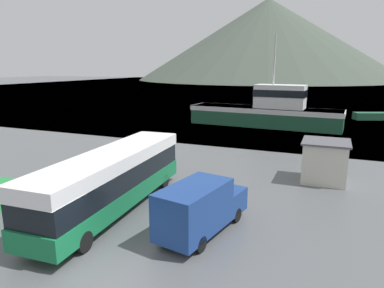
{
  "coord_description": "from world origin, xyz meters",
  "views": [
    {
      "loc": [
        7.49,
        -9.01,
        7.42
      ],
      "look_at": [
        -1.51,
        12.98,
        2.0
      ],
      "focal_mm": 32.0,
      "sensor_mm": 36.0,
      "label": 1
    }
  ],
  "objects_px": {
    "dock_kiosk": "(325,161)",
    "small_boat": "(378,116)",
    "tour_bus": "(113,178)",
    "delivery_van": "(201,207)",
    "storage_bin": "(0,194)",
    "fishing_boat": "(268,111)"
  },
  "relations": [
    {
      "from": "delivery_van",
      "to": "storage_bin",
      "type": "height_order",
      "value": "delivery_van"
    },
    {
      "from": "tour_bus",
      "to": "delivery_van",
      "type": "xyz_separation_m",
      "value": [
        5.14,
        -0.68,
        -0.5
      ]
    },
    {
      "from": "dock_kiosk",
      "to": "small_boat",
      "type": "relative_size",
      "value": 0.44
    },
    {
      "from": "tour_bus",
      "to": "fishing_boat",
      "type": "height_order",
      "value": "fishing_boat"
    },
    {
      "from": "small_boat",
      "to": "delivery_van",
      "type": "bearing_deg",
      "value": -36.97
    },
    {
      "from": "storage_bin",
      "to": "small_boat",
      "type": "distance_m",
      "value": 47.94
    },
    {
      "from": "dock_kiosk",
      "to": "small_boat",
      "type": "distance_m",
      "value": 31.97
    },
    {
      "from": "dock_kiosk",
      "to": "small_boat",
      "type": "height_order",
      "value": "dock_kiosk"
    },
    {
      "from": "delivery_van",
      "to": "dock_kiosk",
      "type": "xyz_separation_m",
      "value": [
        4.94,
        9.83,
        0.1
      ]
    },
    {
      "from": "delivery_van",
      "to": "fishing_boat",
      "type": "xyz_separation_m",
      "value": [
        -2.34,
        29.76,
        0.65
      ]
    },
    {
      "from": "tour_bus",
      "to": "storage_bin",
      "type": "xyz_separation_m",
      "value": [
        -5.89,
        -1.97,
        -1.04
      ]
    },
    {
      "from": "fishing_boat",
      "to": "small_boat",
      "type": "xyz_separation_m",
      "value": [
        13.59,
        11.4,
        -1.41
      ]
    },
    {
      "from": "delivery_van",
      "to": "storage_bin",
      "type": "xyz_separation_m",
      "value": [
        -11.03,
        -1.29,
        -0.54
      ]
    },
    {
      "from": "fishing_boat",
      "to": "tour_bus",
      "type": "bearing_deg",
      "value": 178.01
    },
    {
      "from": "dock_kiosk",
      "to": "tour_bus",
      "type": "bearing_deg",
      "value": -137.74
    },
    {
      "from": "fishing_boat",
      "to": "storage_bin",
      "type": "height_order",
      "value": "fishing_boat"
    },
    {
      "from": "fishing_boat",
      "to": "small_boat",
      "type": "height_order",
      "value": "fishing_boat"
    },
    {
      "from": "tour_bus",
      "to": "fishing_boat",
      "type": "relative_size",
      "value": 0.62
    },
    {
      "from": "dock_kiosk",
      "to": "storage_bin",
      "type": "bearing_deg",
      "value": -145.14
    },
    {
      "from": "delivery_van",
      "to": "small_boat",
      "type": "bearing_deg",
      "value": 85.58
    },
    {
      "from": "fishing_boat",
      "to": "storage_bin",
      "type": "distance_m",
      "value": 32.27
    },
    {
      "from": "tour_bus",
      "to": "small_boat",
      "type": "distance_m",
      "value": 43.69
    }
  ]
}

